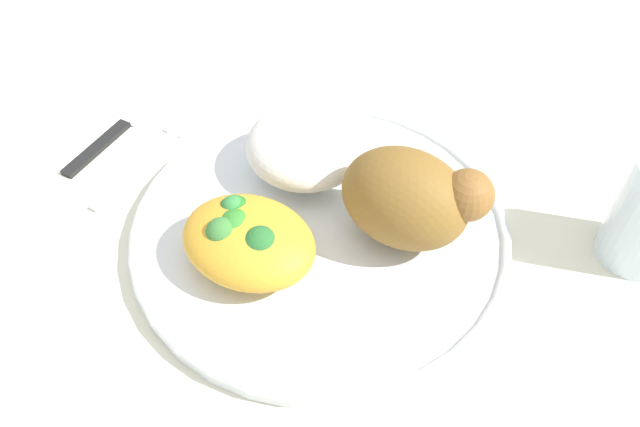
{
  "coord_description": "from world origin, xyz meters",
  "views": [
    {
      "loc": [
        0.16,
        -0.28,
        0.39
      ],
      "look_at": [
        0.0,
        0.0,
        0.03
      ],
      "focal_mm": 34.93,
      "sensor_mm": 36.0,
      "label": 1
    }
  ],
  "objects_px": {
    "fork": "(153,151)",
    "plate": "(320,228)",
    "knife": "(125,123)",
    "rice_pile": "(305,147)",
    "roasted_chicken": "(410,198)",
    "mac_cheese_with_broccoli": "(247,238)"
  },
  "relations": [
    {
      "from": "roasted_chicken",
      "to": "mac_cheese_with_broccoli",
      "type": "relative_size",
      "value": 1.07
    },
    {
      "from": "roasted_chicken",
      "to": "rice_pile",
      "type": "relative_size",
      "value": 1.11
    },
    {
      "from": "knife",
      "to": "fork",
      "type": "bearing_deg",
      "value": -19.31
    },
    {
      "from": "fork",
      "to": "plate",
      "type": "bearing_deg",
      "value": -2.85
    },
    {
      "from": "plate",
      "to": "rice_pile",
      "type": "bearing_deg",
      "value": 131.33
    },
    {
      "from": "mac_cheese_with_broccoli",
      "to": "fork",
      "type": "relative_size",
      "value": 0.72
    },
    {
      "from": "plate",
      "to": "mac_cheese_with_broccoli",
      "type": "height_order",
      "value": "mac_cheese_with_broccoli"
    },
    {
      "from": "roasted_chicken",
      "to": "fork",
      "type": "height_order",
      "value": "roasted_chicken"
    },
    {
      "from": "fork",
      "to": "mac_cheese_with_broccoli",
      "type": "bearing_deg",
      "value": -23.51
    },
    {
      "from": "rice_pile",
      "to": "knife",
      "type": "distance_m",
      "value": 0.19
    },
    {
      "from": "mac_cheese_with_broccoli",
      "to": "fork",
      "type": "xyz_separation_m",
      "value": [
        -0.15,
        0.07,
        -0.03
      ]
    },
    {
      "from": "roasted_chicken",
      "to": "fork",
      "type": "relative_size",
      "value": 0.77
    },
    {
      "from": "roasted_chicken",
      "to": "mac_cheese_with_broccoli",
      "type": "bearing_deg",
      "value": -139.05
    },
    {
      "from": "rice_pile",
      "to": "fork",
      "type": "xyz_separation_m",
      "value": [
        -0.14,
        -0.04,
        -0.04
      ]
    },
    {
      "from": "roasted_chicken",
      "to": "fork",
      "type": "xyz_separation_m",
      "value": [
        -0.24,
        -0.01,
        -0.05
      ]
    },
    {
      "from": "roasted_chicken",
      "to": "knife",
      "type": "bearing_deg",
      "value": 179.54
    },
    {
      "from": "knife",
      "to": "rice_pile",
      "type": "bearing_deg",
      "value": 6.55
    },
    {
      "from": "mac_cheese_with_broccoli",
      "to": "plate",
      "type": "bearing_deg",
      "value": 62.5
    },
    {
      "from": "rice_pile",
      "to": "roasted_chicken",
      "type": "bearing_deg",
      "value": -12.83
    },
    {
      "from": "knife",
      "to": "plate",
      "type": "bearing_deg",
      "value": -6.48
    },
    {
      "from": "plate",
      "to": "knife",
      "type": "relative_size",
      "value": 1.57
    },
    {
      "from": "plate",
      "to": "fork",
      "type": "bearing_deg",
      "value": 177.15
    }
  ]
}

